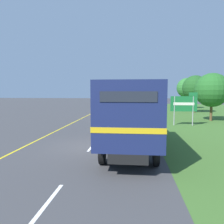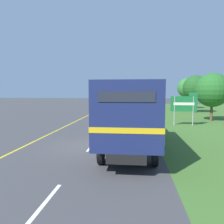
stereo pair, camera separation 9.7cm
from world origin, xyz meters
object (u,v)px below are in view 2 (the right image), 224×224
(roadside_tree_near, at_px, (212,90))
(delineator_post, at_px, (164,137))
(horse_trailer_truck, at_px, (130,112))
(lead_car_white, at_px, (102,108))
(roadside_tree_far, at_px, (187,88))
(highway_sign, at_px, (184,104))
(roadside_tree_mid, at_px, (196,88))

(roadside_tree_near, bearing_deg, delineator_post, -118.65)
(horse_trailer_truck, bearing_deg, roadside_tree_near, 56.15)
(lead_car_white, bearing_deg, roadside_tree_far, 45.91)
(lead_car_white, relative_size, highway_sign, 1.53)
(delineator_post, bearing_deg, roadside_tree_mid, 71.32)
(lead_car_white, relative_size, delineator_post, 4.80)
(horse_trailer_truck, height_order, roadside_tree_far, roadside_tree_far)
(roadside_tree_near, height_order, delineator_post, roadside_tree_near)
(highway_sign, relative_size, delineator_post, 3.14)
(lead_car_white, bearing_deg, roadside_tree_near, -17.37)
(roadside_tree_mid, xyz_separation_m, roadside_tree_far, (0.71, 8.31, 0.17))
(roadside_tree_near, xyz_separation_m, roadside_tree_mid, (0.90, 9.81, 0.42))
(lead_car_white, bearing_deg, horse_trailer_truck, -76.10)
(roadside_tree_near, bearing_deg, roadside_tree_far, 84.91)
(horse_trailer_truck, relative_size, delineator_post, 9.35)
(highway_sign, relative_size, roadside_tree_far, 0.53)
(horse_trailer_truck, relative_size, highway_sign, 2.98)
(horse_trailer_truck, xyz_separation_m, highway_sign, (4.67, 8.67, -0.04))
(roadside_tree_far, relative_size, delineator_post, 5.95)
(roadside_tree_mid, bearing_deg, horse_trailer_truck, -112.48)
(highway_sign, relative_size, roadside_tree_mid, 0.54)
(roadside_tree_near, distance_m, roadside_tree_far, 18.20)
(roadside_tree_far, bearing_deg, delineator_post, -104.97)
(roadside_tree_mid, xyz_separation_m, delineator_post, (-7.23, -21.39, -3.13))
(highway_sign, distance_m, roadside_tree_far, 22.44)
(roadside_tree_near, bearing_deg, highway_sign, -134.57)
(roadside_tree_near, distance_m, delineator_post, 13.47)
(horse_trailer_truck, xyz_separation_m, delineator_post, (1.92, 0.71, -1.43))
(highway_sign, height_order, delineator_post, highway_sign)
(highway_sign, height_order, roadside_tree_mid, roadside_tree_mid)
(lead_car_white, height_order, roadside_tree_mid, roadside_tree_mid)
(roadside_tree_near, bearing_deg, horse_trailer_truck, -123.85)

